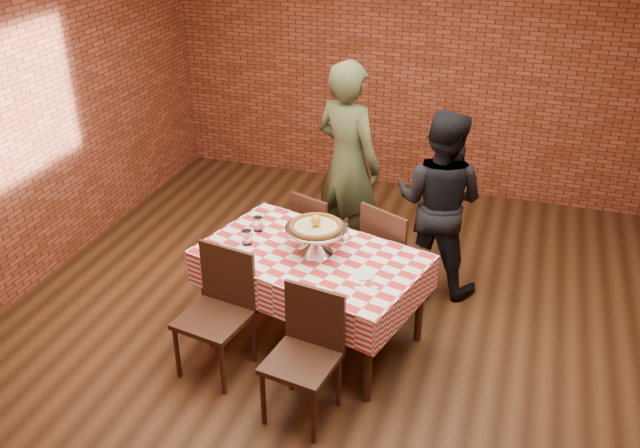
# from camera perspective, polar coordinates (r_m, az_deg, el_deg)

# --- Properties ---
(ground) EXTENTS (6.00, 6.00, 0.00)m
(ground) POSITION_cam_1_polar(r_m,az_deg,el_deg) (5.53, 1.15, -9.26)
(ground) COLOR black
(ground) RESTS_ON ground
(back_wall) EXTENTS (5.50, 0.00, 5.50)m
(back_wall) POSITION_cam_1_polar(r_m,az_deg,el_deg) (7.56, 8.09, 13.26)
(back_wall) COLOR maroon
(back_wall) RESTS_ON ground
(table) EXTENTS (1.82, 1.36, 0.75)m
(table) POSITION_cam_1_polar(r_m,az_deg,el_deg) (5.31, -0.71, -6.06)
(table) COLOR #381E12
(table) RESTS_ON ground
(tablecloth) EXTENTS (1.87, 1.41, 0.28)m
(tablecloth) POSITION_cam_1_polar(r_m,az_deg,el_deg) (5.18, -0.72, -3.83)
(tablecloth) COLOR red
(tablecloth) RESTS_ON table
(pizza_stand) EXTENTS (0.51, 0.51, 0.21)m
(pizza_stand) POSITION_cam_1_polar(r_m,az_deg,el_deg) (5.07, -0.35, -1.35)
(pizza_stand) COLOR silver
(pizza_stand) RESTS_ON tablecloth
(pizza) EXTENTS (0.43, 0.43, 0.03)m
(pizza) POSITION_cam_1_polar(r_m,az_deg,el_deg) (5.02, -0.35, -0.25)
(pizza) COLOR beige
(pizza) RESTS_ON pizza_stand
(lemon) EXTENTS (0.08, 0.08, 0.10)m
(lemon) POSITION_cam_1_polar(r_m,az_deg,el_deg) (4.99, -0.35, 0.30)
(lemon) COLOR yellow
(lemon) RESTS_ON pizza
(water_glass_left) EXTENTS (0.09, 0.09, 0.12)m
(water_glass_left) POSITION_cam_1_polar(r_m,az_deg,el_deg) (5.23, -6.16, -1.14)
(water_glass_left) COLOR white
(water_glass_left) RESTS_ON tablecloth
(water_glass_right) EXTENTS (0.09, 0.09, 0.12)m
(water_glass_right) POSITION_cam_1_polar(r_m,az_deg,el_deg) (5.41, -5.22, 0.00)
(water_glass_right) COLOR white
(water_glass_right) RESTS_ON tablecloth
(side_plate) EXTENTS (0.19, 0.19, 0.01)m
(side_plate) POSITION_cam_1_polar(r_m,az_deg,el_deg) (4.85, 3.67, -4.29)
(side_plate) COLOR white
(side_plate) RESTS_ON tablecloth
(sweetener_packet_a) EXTENTS (0.06, 0.05, 0.00)m
(sweetener_packet_a) POSITION_cam_1_polar(r_m,az_deg,el_deg) (4.71, 3.21, -5.39)
(sweetener_packet_a) COLOR white
(sweetener_packet_a) RESTS_ON tablecloth
(sweetener_packet_b) EXTENTS (0.06, 0.05, 0.00)m
(sweetener_packet_b) POSITION_cam_1_polar(r_m,az_deg,el_deg) (4.73, 4.59, -5.33)
(sweetener_packet_b) COLOR white
(sweetener_packet_b) RESTS_ON tablecloth
(condiment_caddy) EXTENTS (0.11, 0.10, 0.14)m
(condiment_caddy) POSITION_cam_1_polar(r_m,az_deg,el_deg) (5.26, 1.75, -0.69)
(condiment_caddy) COLOR silver
(condiment_caddy) RESTS_ON tablecloth
(chair_near_left) EXTENTS (0.53, 0.53, 0.94)m
(chair_near_left) POSITION_cam_1_polar(r_m,az_deg,el_deg) (4.98, -8.94, -7.69)
(chair_near_left) COLOR #381E12
(chair_near_left) RESTS_ON ground
(chair_near_right) EXTENTS (0.50, 0.50, 0.92)m
(chair_near_right) POSITION_cam_1_polar(r_m,az_deg,el_deg) (4.55, -1.59, -11.43)
(chair_near_right) COLOR #381E12
(chair_near_right) RESTS_ON ground
(chair_far_left) EXTENTS (0.49, 0.49, 0.86)m
(chair_far_left) POSITION_cam_1_polar(r_m,az_deg,el_deg) (6.04, 0.11, -0.88)
(chair_far_left) COLOR #381E12
(chair_far_left) RESTS_ON ground
(chair_far_right) EXTENTS (0.61, 0.61, 0.94)m
(chair_far_right) POSITION_cam_1_polar(r_m,az_deg,el_deg) (5.71, 6.51, -2.45)
(chair_far_right) COLOR #381E12
(chair_far_right) RESTS_ON ground
(diner_olive) EXTENTS (0.82, 0.70, 1.89)m
(diner_olive) POSITION_cam_1_polar(r_m,az_deg,el_deg) (6.18, 2.34, 5.13)
(diner_olive) COLOR #3D4427
(diner_olive) RESTS_ON ground
(diner_black) EXTENTS (0.90, 0.76, 1.63)m
(diner_black) POSITION_cam_1_polar(r_m,az_deg,el_deg) (5.83, 9.96, 1.81)
(diner_black) COLOR black
(diner_black) RESTS_ON ground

